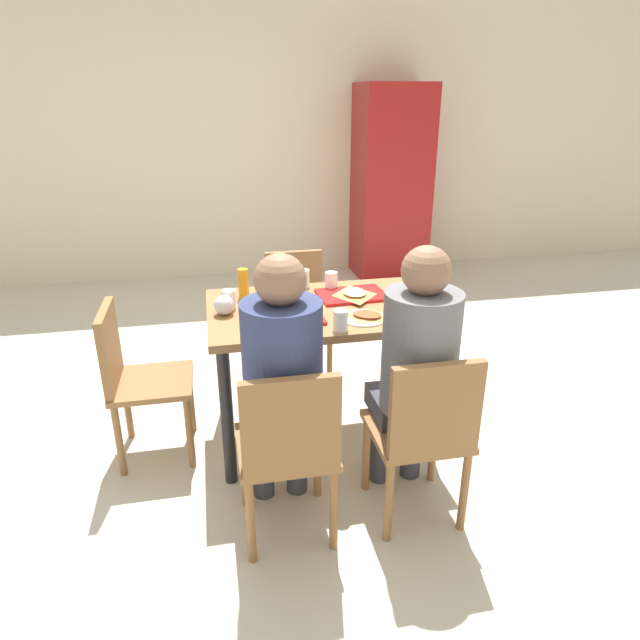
% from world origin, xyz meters
% --- Properties ---
extents(ground_plane, '(10.00, 10.00, 0.02)m').
position_xyz_m(ground_plane, '(0.00, 0.00, -0.01)').
color(ground_plane, beige).
extents(back_wall, '(10.00, 0.10, 2.80)m').
position_xyz_m(back_wall, '(0.00, 3.20, 1.40)').
color(back_wall, beige).
rests_on(back_wall, ground_plane).
extents(main_table, '(1.15, 0.78, 0.77)m').
position_xyz_m(main_table, '(0.00, 0.00, 0.66)').
color(main_table, olive).
rests_on(main_table, ground_plane).
extents(chair_near_left, '(0.40, 0.40, 0.83)m').
position_xyz_m(chair_near_left, '(-0.29, -0.77, 0.48)').
color(chair_near_left, olive).
rests_on(chair_near_left, ground_plane).
extents(chair_near_right, '(0.40, 0.40, 0.83)m').
position_xyz_m(chair_near_right, '(0.29, -0.77, 0.48)').
color(chair_near_right, olive).
rests_on(chair_near_right, ground_plane).
extents(chair_far_side, '(0.40, 0.40, 0.83)m').
position_xyz_m(chair_far_side, '(0.00, 0.77, 0.48)').
color(chair_far_side, olive).
rests_on(chair_far_side, ground_plane).
extents(chair_left_end, '(0.40, 0.40, 0.83)m').
position_xyz_m(chair_left_end, '(-0.96, 0.00, 0.48)').
color(chair_left_end, olive).
rests_on(chair_left_end, ground_plane).
extents(person_in_red, '(0.32, 0.42, 1.24)m').
position_xyz_m(person_in_red, '(-0.29, -0.63, 0.73)').
color(person_in_red, '#383842').
rests_on(person_in_red, ground_plane).
extents(person_in_brown_jacket, '(0.32, 0.42, 1.24)m').
position_xyz_m(person_in_brown_jacket, '(0.29, -0.63, 0.73)').
color(person_in_brown_jacket, '#383842').
rests_on(person_in_brown_jacket, ground_plane).
extents(tray_red_near, '(0.37, 0.27, 0.02)m').
position_xyz_m(tray_red_near, '(-0.20, -0.14, 0.77)').
color(tray_red_near, red).
rests_on(tray_red_near, main_table).
extents(tray_red_far, '(0.38, 0.28, 0.02)m').
position_xyz_m(tray_red_far, '(0.20, 0.12, 0.77)').
color(tray_red_far, red).
rests_on(tray_red_far, main_table).
extents(paper_plate_center, '(0.22, 0.22, 0.01)m').
position_xyz_m(paper_plate_center, '(-0.17, 0.21, 0.77)').
color(paper_plate_center, white).
rests_on(paper_plate_center, main_table).
extents(paper_plate_near_edge, '(0.22, 0.22, 0.01)m').
position_xyz_m(paper_plate_near_edge, '(0.17, -0.21, 0.77)').
color(paper_plate_near_edge, white).
rests_on(paper_plate_near_edge, main_table).
extents(pizza_slice_a, '(0.25, 0.26, 0.02)m').
position_xyz_m(pizza_slice_a, '(-0.22, -0.16, 0.79)').
color(pizza_slice_a, '#DBAD60').
rests_on(pizza_slice_a, tray_red_near).
extents(pizza_slice_b, '(0.19, 0.24, 0.02)m').
position_xyz_m(pizza_slice_b, '(0.21, 0.09, 0.79)').
color(pizza_slice_b, '#C68C47').
rests_on(pizza_slice_b, tray_red_far).
extents(pizza_slice_c, '(0.18, 0.21, 0.02)m').
position_xyz_m(pizza_slice_c, '(-0.17, 0.20, 0.78)').
color(pizza_slice_c, '#C68C47').
rests_on(pizza_slice_c, paper_plate_center).
extents(pizza_slice_d, '(0.25, 0.24, 0.02)m').
position_xyz_m(pizza_slice_d, '(0.19, -0.21, 0.78)').
color(pizza_slice_d, tan).
rests_on(pizza_slice_d, paper_plate_near_edge).
extents(plastic_cup_a, '(0.07, 0.07, 0.10)m').
position_xyz_m(plastic_cup_a, '(-0.03, 0.33, 0.82)').
color(plastic_cup_a, white).
rests_on(plastic_cup_a, main_table).
extents(plastic_cup_b, '(0.07, 0.07, 0.10)m').
position_xyz_m(plastic_cup_b, '(0.03, -0.33, 0.82)').
color(plastic_cup_b, white).
rests_on(plastic_cup_b, main_table).
extents(plastic_cup_c, '(0.07, 0.07, 0.10)m').
position_xyz_m(plastic_cup_c, '(-0.46, 0.06, 0.82)').
color(plastic_cup_c, white).
rests_on(plastic_cup_c, main_table).
extents(plastic_cup_d, '(0.07, 0.07, 0.10)m').
position_xyz_m(plastic_cup_d, '(0.12, 0.25, 0.82)').
color(plastic_cup_d, white).
rests_on(plastic_cup_d, main_table).
extents(soda_can, '(0.07, 0.07, 0.12)m').
position_xyz_m(soda_can, '(0.49, 0.02, 0.83)').
color(soda_can, '#B7BCC6').
rests_on(soda_can, main_table).
extents(condiment_bottle, '(0.06, 0.06, 0.16)m').
position_xyz_m(condiment_bottle, '(-0.37, 0.21, 0.85)').
color(condiment_bottle, orange).
rests_on(condiment_bottle, main_table).
extents(foil_bundle, '(0.10, 0.10, 0.10)m').
position_xyz_m(foil_bundle, '(-0.49, -0.02, 0.82)').
color(foil_bundle, silver).
rests_on(foil_bundle, main_table).
extents(drink_fridge, '(0.70, 0.60, 1.90)m').
position_xyz_m(drink_fridge, '(1.32, 2.85, 0.95)').
color(drink_fridge, maroon).
rests_on(drink_fridge, ground_plane).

